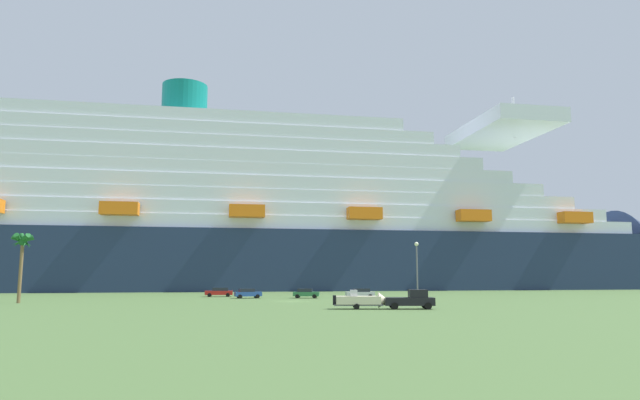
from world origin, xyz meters
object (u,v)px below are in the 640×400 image
Objects in this scene: small_boat_on_trailer at (364,300)px; palm_tree at (22,246)px; cruise_ship at (290,223)px; parked_car_green_wagon at (306,293)px; parked_car_silver_sedan at (360,293)px; street_lamp at (417,263)px; parked_car_red_hatchback at (219,292)px; parked_car_blue_suv at (248,293)px; pickup_truck at (411,300)px.

small_boat_on_trailer is 0.73× the size of palm_tree.
cruise_ship is 73.96m from palm_tree.
parked_car_green_wagon is 0.96× the size of parked_car_silver_sedan.
street_lamp is at bearing -52.73° from parked_car_green_wagon.
parked_car_red_hatchback is (25.63, 18.78, -6.97)m from palm_tree.
parked_car_red_hatchback is at bearing 138.70° from street_lamp.
parked_car_blue_suv is at bearing 21.64° from palm_tree.
parked_car_green_wagon is at bearing -89.18° from cruise_ship.
palm_tree is 42.68m from parked_car_green_wagon.
parked_car_green_wagon is at bearing -2.37° from parked_car_blue_suv.
parked_car_silver_sedan is at bearing -79.28° from cruise_ship.
pickup_truck is 0.81× the size of small_boat_on_trailer.
street_lamp is at bearing 71.03° from pickup_truck.
parked_car_blue_suv is (-9.60, 0.40, -0.00)m from parked_car_green_wagon.
small_boat_on_trailer is at bearing -98.82° from parked_car_silver_sedan.
small_boat_on_trailer is at bearing -130.71° from street_lamp.
cruise_ship reaches higher than parked_car_red_hatchback.
parked_car_blue_suv is at bearing 123.21° from pickup_truck.
pickup_truck is at bearing -108.97° from street_lamp.
parked_car_blue_suv is (-14.21, 29.40, -0.13)m from small_boat_on_trailer.
pickup_truck is 12.71m from street_lamp.
small_boat_on_trailer is (5.31, -78.89, -16.06)m from cruise_ship.
parked_car_silver_sedan is 18.60m from parked_car_blue_suv.
pickup_truck is at bearing -5.58° from small_boat_on_trailer.
parked_car_red_hatchback is (-14.08, -42.94, -16.19)m from cruise_ship.
parked_car_red_hatchback is at bearing 161.33° from parked_car_silver_sedan.
pickup_truck reaches higher than parked_car_green_wagon.
small_boat_on_trailer is 0.85× the size of street_lamp.
parked_car_red_hatchback is (-28.66, 25.18, -4.55)m from street_lamp.
parked_car_silver_sedan is 25.04m from parked_car_red_hatchback.
small_boat_on_trailer reaches higher than parked_car_blue_suv.
parked_car_silver_sedan is (-4.93, 17.16, -4.55)m from street_lamp.
parked_car_green_wagon is (0.71, -49.89, -16.19)m from cruise_ship.
parked_car_green_wagon is (-4.60, 29.00, -0.13)m from small_boat_on_trailer.
parked_car_green_wagon is (-13.87, 18.23, -4.55)m from street_lamp.
cruise_ship is 28.35× the size of street_lamp.
parked_car_red_hatchback is at bearing 118.34° from small_boat_on_trailer.
parked_car_silver_sedan is at bearing -4.52° from parked_car_blue_suv.
palm_tree is at bearing -122.76° from cruise_ship.
pickup_truck is (10.70, -79.41, -15.98)m from cruise_ship.
parked_car_green_wagon is (-9.99, 29.52, -0.21)m from pickup_truck.
street_lamp is (9.27, 10.77, 4.42)m from small_boat_on_trailer.
pickup_truck reaches higher than parked_car_silver_sedan.
parked_car_silver_sedan and parked_car_blue_suv have the same top height.
palm_tree is (-50.40, 17.70, 6.76)m from pickup_truck.
pickup_truck is at bearing -55.82° from parked_car_red_hatchback.
pickup_truck is at bearing -87.89° from parked_car_silver_sedan.
parked_car_green_wagon is 16.34m from parked_car_red_hatchback.
pickup_truck is at bearing -19.35° from palm_tree.
cruise_ship is 81.71m from pickup_truck.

